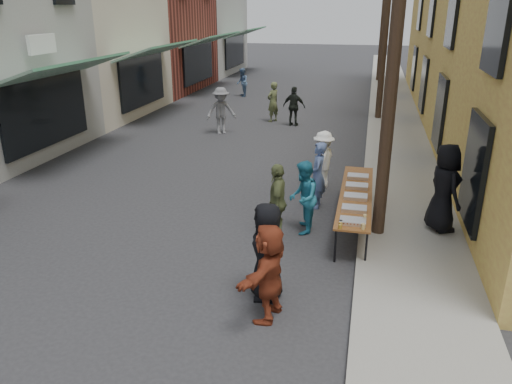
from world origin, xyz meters
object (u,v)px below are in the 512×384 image
at_px(utility_pole_mid, 387,10).
at_px(serving_table, 356,195).
at_px(catering_tray_sausage, 353,221).
at_px(server, 444,188).
at_px(utility_pole_far, 384,9).
at_px(utility_pole_near, 398,16).
at_px(guest_front_c, 303,198).
at_px(guest_front_a, 267,252).

height_order(utility_pole_mid, serving_table, utility_pole_mid).
height_order(catering_tray_sausage, server, server).
bearing_deg(catering_tray_sausage, server, 41.23).
relative_size(utility_pole_mid, server, 4.70).
xyz_separation_m(utility_pole_mid, utility_pole_far, (0.00, 12.00, 0.00)).
distance_m(utility_pole_near, utility_pole_far, 24.00).
xyz_separation_m(utility_pole_near, guest_front_c, (-1.62, -0.15, -3.70)).
bearing_deg(utility_pole_near, catering_tray_sausage, -114.22).
bearing_deg(utility_pole_near, guest_front_c, -174.68).
bearing_deg(guest_front_a, serving_table, 148.01).
distance_m(utility_pole_mid, catering_tray_sausage, 13.68).
distance_m(utility_pole_near, guest_front_a, 5.00).
xyz_separation_m(utility_pole_near, catering_tray_sausage, (-0.52, -1.16, -3.71)).
bearing_deg(guest_front_a, utility_pole_far, 165.53).
height_order(utility_pole_far, server, utility_pole_far).
bearing_deg(server, serving_table, 64.89).
distance_m(utility_pole_far, serving_table, 23.82).
bearing_deg(server, utility_pole_far, -20.27).
distance_m(catering_tray_sausage, guest_front_c, 1.49).
bearing_deg(guest_front_c, utility_pole_far, 172.42).
bearing_deg(utility_pole_near, guest_front_a, -122.65).
relative_size(serving_table, catering_tray_sausage, 8.00).
bearing_deg(utility_pole_mid, utility_pole_near, -90.00).
height_order(catering_tray_sausage, guest_front_c, guest_front_c).
relative_size(utility_pole_near, utility_pole_mid, 1.00).
xyz_separation_m(serving_table, catering_tray_sausage, (-0.00, -1.65, 0.08)).
bearing_deg(utility_pole_far, utility_pole_near, -90.00).
relative_size(serving_table, guest_front_c, 2.49).
height_order(utility_pole_near, serving_table, utility_pole_near).
distance_m(utility_pole_mid, server, 12.13).
bearing_deg(server, guest_front_a, 113.10).
distance_m(utility_pole_near, utility_pole_mid, 12.00).
bearing_deg(serving_table, utility_pole_mid, 87.40).
xyz_separation_m(utility_pole_far, server, (1.30, -23.56, -3.44)).
relative_size(utility_pole_near, catering_tray_sausage, 18.00).
bearing_deg(catering_tray_sausage, guest_front_c, 137.52).
bearing_deg(server, guest_front_c, 77.95).
relative_size(utility_pole_far, guest_front_c, 5.60).
distance_m(utility_pole_mid, guest_front_c, 12.80).
bearing_deg(utility_pole_near, serving_table, 136.78).
relative_size(utility_pole_far, serving_table, 2.25).
height_order(utility_pole_mid, guest_front_a, utility_pole_mid).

